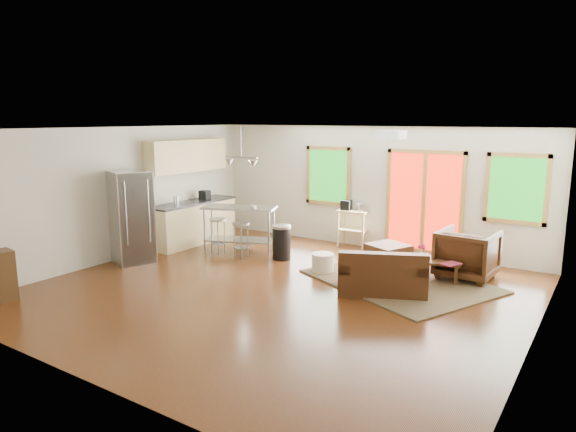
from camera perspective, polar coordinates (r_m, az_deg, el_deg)
The scene contains 27 objects.
floor at distance 8.41m, azimuth -1.13°, elevation -8.45°, with size 7.50×7.00×0.02m, color #361A0A.
ceiling at distance 7.94m, azimuth -1.20°, elevation 9.70°, with size 7.50×7.00×0.02m, color silver.
back_wall at distance 11.11m, azimuth 9.11°, elevation 3.12°, with size 7.50×0.02×2.60m, color beige.
left_wall at distance 10.63m, azimuth -18.17°, elevation 2.37°, with size 0.02×7.00×2.60m, color beige.
right_wall at distance 6.75m, azimuth 26.25°, elevation -2.86°, with size 0.02×7.00×2.60m, color beige.
front_wall at distance 5.61m, azimuth -21.90°, elevation -5.15°, with size 7.50×0.02×2.60m, color beige.
window_left at distance 11.48m, azimuth 4.47°, elevation 4.48°, with size 1.10×0.05×1.30m.
french_doors at distance 10.67m, azimuth 14.85°, elevation 1.49°, with size 1.60×0.05×2.10m.
window_right at distance 10.21m, azimuth 24.04°, elevation 2.77°, with size 1.10×0.05×1.30m.
rug at distance 9.08m, azimuth 12.30°, elevation -7.07°, with size 2.88×2.22×0.03m, color #3E5335.
loveseat at distance 8.38m, azimuth 10.39°, elevation -6.54°, with size 1.58×1.29×0.73m.
coffee_table at distance 9.23m, azimuth 15.80°, elevation -4.94°, with size 1.05×0.77×0.38m.
armchair at distance 9.47m, azimuth 19.29°, elevation -3.78°, with size 0.93×0.87×0.95m, color black.
ottoman at distance 9.84m, azimuth 11.05°, elevation -4.37°, with size 0.66×0.66×0.44m, color black.
pouf at distance 9.37m, azimuth 3.89°, elevation -5.24°, with size 0.40×0.40×0.35m, color silver.
vase at distance 8.95m, azimuth 14.59°, elevation -4.16°, with size 0.22×0.23×0.29m.
book at distance 8.87m, azimuth 17.09°, elevation -4.05°, with size 0.24×0.03×0.32m, color maroon.
cabinets at distance 11.62m, azimuth -10.68°, elevation 1.55°, with size 0.64×2.24×2.30m.
refrigerator at distance 10.31m, azimuth -17.00°, elevation -0.11°, with size 0.92×0.90×1.78m.
island at distance 10.75m, azimuth -5.43°, elevation -0.52°, with size 1.63×1.13×0.96m.
cup at distance 10.29m, azimuth -3.85°, elevation 0.97°, with size 0.11×0.09×0.11m, color silver.
bar_stool_a at distance 10.62m, azimuth -7.80°, elevation -1.29°, with size 0.37×0.37×0.74m.
bar_stool_b at distance 10.24m, azimuth -5.25°, elevation -1.75°, with size 0.37×0.37×0.73m.
trash_can at distance 10.18m, azimuth -0.73°, elevation -2.92°, with size 0.48×0.48×0.69m.
kitchen_cart at distance 11.20m, azimuth 7.17°, elevation 0.07°, with size 0.70×0.49×1.01m.
ceiling_flush at distance 7.71m, azimuth 11.38°, elevation 8.86°, with size 0.35×0.35×0.12m, color white.
pendant_light at distance 10.31m, azimuth -5.22°, elevation 5.96°, with size 0.80×0.18×0.79m.
Camera 1 is at (4.48, -6.55, 2.77)m, focal length 32.00 mm.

